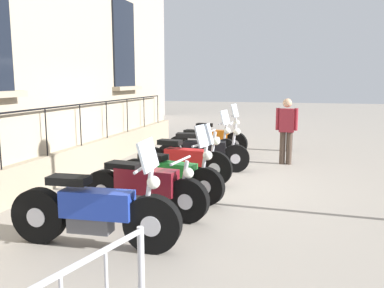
# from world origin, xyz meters

# --- Properties ---
(ground_plane) EXTENTS (60.00, 60.00, 0.00)m
(ground_plane) POSITION_xyz_m (0.00, 0.00, 0.00)
(ground_plane) COLOR gray
(motorcycle_blue) EXTENTS (2.23, 0.63, 1.38)m
(motorcycle_blue) POSITION_xyz_m (-0.18, -3.40, 0.45)
(motorcycle_blue) COLOR black
(motorcycle_blue) RESTS_ON ground_plane
(motorcycle_maroon) EXTENTS (2.10, 0.71, 0.94)m
(motorcycle_maroon) POSITION_xyz_m (-0.03, -2.15, 0.43)
(motorcycle_maroon) COLOR black
(motorcycle_maroon) RESTS_ON ground_plane
(motorcycle_green) EXTENTS (2.09, 0.79, 1.35)m
(motorcycle_green) POSITION_xyz_m (0.07, -1.19, 0.43)
(motorcycle_green) COLOR black
(motorcycle_green) RESTS_ON ground_plane
(motorcycle_red) EXTENTS (2.04, 0.60, 1.10)m
(motorcycle_red) POSITION_xyz_m (-0.01, -0.05, 0.44)
(motorcycle_red) COLOR black
(motorcycle_red) RESTS_ON ground_plane
(motorcycle_black) EXTENTS (2.15, 0.70, 1.12)m
(motorcycle_black) POSITION_xyz_m (0.10, 1.12, 0.42)
(motorcycle_black) COLOR black
(motorcycle_black) RESTS_ON ground_plane
(motorcycle_silver) EXTENTS (1.93, 0.64, 1.33)m
(motorcycle_silver) POSITION_xyz_m (-0.17, 2.26, 0.40)
(motorcycle_silver) COLOR black
(motorcycle_silver) RESTS_ON ground_plane
(motorcycle_orange) EXTENTS (1.97, 0.59, 1.42)m
(motorcycle_orange) POSITION_xyz_m (-0.09, 3.29, 0.43)
(motorcycle_orange) COLOR black
(motorcycle_orange) RESTS_ON ground_plane
(bollard) EXTENTS (0.18, 0.18, 0.86)m
(bollard) POSITION_xyz_m (1.94, 4.31, 0.44)
(bollard) COLOR black
(bollard) RESTS_ON ground_plane
(pedestrian_standing) EXTENTS (0.53, 0.22, 1.63)m
(pedestrian_standing) POSITION_xyz_m (1.91, 2.39, 0.91)
(pedestrian_standing) COLOR #47382D
(pedestrian_standing) RESTS_ON ground_plane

